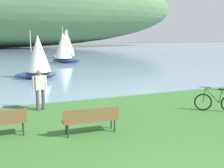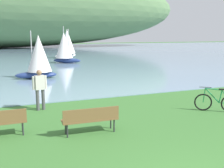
{
  "view_description": "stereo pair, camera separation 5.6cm",
  "coord_description": "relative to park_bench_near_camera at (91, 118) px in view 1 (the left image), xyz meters",
  "views": [
    {
      "loc": [
        -3.43,
        -3.18,
        3.12
      ],
      "look_at": [
        0.75,
        7.34,
        1.0
      ],
      "focal_mm": 42.01,
      "sensor_mm": 36.0,
      "label": 1
    },
    {
      "loc": [
        -3.38,
        -3.2,
        3.12
      ],
      "look_at": [
        0.75,
        7.34,
        1.0
      ],
      "focal_mm": 42.01,
      "sensor_mm": 36.0,
      "label": 2
    }
  ],
  "objects": [
    {
      "name": "sailboat_nearest_to_shore",
      "position": [
        5.14,
        28.04,
        1.52
      ],
      "size": [
        3.62,
        3.02,
        4.24
      ],
      "color": "white",
      "rests_on": "bay_water"
    },
    {
      "name": "bay_water",
      "position": [
        1.1,
        44.35,
        -0.5
      ],
      "size": [
        180.0,
        80.0,
        0.04
      ],
      "primitive_type": "cube",
      "color": "#7A99B2",
      "rests_on": "ground"
    },
    {
      "name": "bicycle_leaning_near_bench",
      "position": [
        5.56,
        0.5,
        -0.12
      ],
      "size": [
        1.48,
        1.07,
        1.01
      ],
      "color": "black",
      "rests_on": "ground"
    },
    {
      "name": "sailboat_toward_hillside",
      "position": [
        3.49,
        21.55,
        1.28
      ],
      "size": [
        3.16,
        2.69,
        3.73
      ],
      "color": "navy",
      "rests_on": "bay_water"
    },
    {
      "name": "person_at_shoreline",
      "position": [
        -1.18,
        3.38,
        0.46
      ],
      "size": [
        0.6,
        0.28,
        1.71
      ],
      "color": "#4C4C51",
      "rests_on": "ground"
    },
    {
      "name": "park_bench_near_camera",
      "position": [
        0.0,
        0.0,
        0.0
      ],
      "size": [
        1.82,
        0.55,
        0.88
      ],
      "color": "brown",
      "rests_on": "ground"
    },
    {
      "name": "sailboat_mid_bay",
      "position": [
        -0.33,
        11.61,
        1.11
      ],
      "size": [
        2.95,
        1.87,
        3.39
      ],
      "color": "navy",
      "rests_on": "bay_water"
    }
  ]
}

